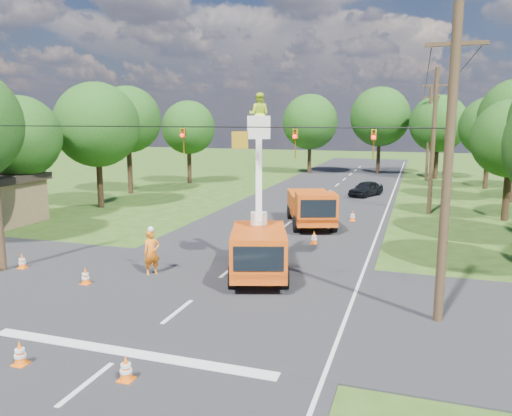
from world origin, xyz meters
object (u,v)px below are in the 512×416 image
(pole_right_far, at_px, (429,133))
(tree_left_d, at_px, (97,125))
(traffic_cone_1, at_px, (126,368))
(traffic_cone_0, at_px, (20,353))
(traffic_cone_2, at_px, (271,251))
(tree_right_e, at_px, (490,127))
(bucket_truck, at_px, (259,238))
(tree_far_c, at_px, (439,124))
(pole_right_mid, at_px, (433,141))
(ground_worker, at_px, (152,252))
(traffic_cone_3, at_px, (314,238))
(traffic_cone_5, at_px, (22,261))
(second_truck, at_px, (311,207))
(distant_car, at_px, (366,189))
(tree_far_b, at_px, (380,117))
(tree_left_f, at_px, (189,128))
(pole_right_near, at_px, (448,167))
(tree_far_a, at_px, (310,122))
(tree_left_c, at_px, (19,137))
(traffic_cone_7, at_px, (353,216))
(tree_left_e, at_px, (128,120))
(traffic_cone_4, at_px, (85,276))
(tree_right_c, at_px, (511,139))

(pole_right_far, bearing_deg, tree_left_d, -133.23)
(traffic_cone_1, bearing_deg, traffic_cone_0, -176.95)
(traffic_cone_2, distance_m, tree_right_e, 32.53)
(bucket_truck, height_order, tree_far_c, tree_far_c)
(pole_right_mid, bearing_deg, ground_worker, -121.79)
(traffic_cone_1, relative_size, traffic_cone_3, 1.00)
(traffic_cone_5, height_order, tree_far_c, tree_far_c)
(second_truck, height_order, tree_right_e, tree_right_e)
(traffic_cone_3, bearing_deg, pole_right_mid, 62.01)
(tree_left_d, bearing_deg, distant_car, 32.26)
(traffic_cone_3, bearing_deg, pole_right_far, 79.22)
(pole_right_far, height_order, tree_far_b, tree_far_b)
(distant_car, relative_size, tree_left_f, 0.46)
(tree_far_b, bearing_deg, traffic_cone_1, -92.39)
(bucket_truck, xyz_separation_m, traffic_cone_0, (-3.71, -9.54, -1.27))
(ground_worker, xyz_separation_m, traffic_cone_0, (0.63, -8.19, -0.63))
(tree_left_f, bearing_deg, traffic_cone_2, -56.93)
(traffic_cone_0, relative_size, tree_far_c, 0.08)
(traffic_cone_2, distance_m, pole_right_near, 10.38)
(tree_far_a, bearing_deg, tree_far_b, 14.04)
(distant_car, relative_size, tree_far_c, 0.42)
(tree_left_f, relative_size, tree_far_a, 0.88)
(tree_left_c, xyz_separation_m, tree_far_b, (19.50, 36.00, 1.37))
(traffic_cone_3, height_order, traffic_cone_7, same)
(second_truck, bearing_deg, ground_worker, -130.02)
(traffic_cone_7, distance_m, tree_left_c, 21.87)
(traffic_cone_5, xyz_separation_m, pole_right_mid, (17.39, 19.54, 4.75))
(traffic_cone_3, xyz_separation_m, tree_left_f, (-17.36, 21.17, 5.33))
(distant_car, bearing_deg, traffic_cone_7, -64.16)
(pole_right_near, height_order, tree_right_e, pole_right_near)
(traffic_cone_1, xyz_separation_m, traffic_cone_2, (0.27, 12.06, 0.00))
(pole_right_near, height_order, tree_left_e, pole_right_near)
(traffic_cone_4, bearing_deg, tree_right_c, 47.15)
(tree_left_e, bearing_deg, traffic_cone_4, -62.04)
(tree_left_f, bearing_deg, distant_car, -10.41)
(bucket_truck, relative_size, tree_left_e, 0.81)
(traffic_cone_3, xyz_separation_m, traffic_cone_7, (1.18, 6.70, 0.00))
(traffic_cone_2, bearing_deg, traffic_cone_0, -105.75)
(distant_car, relative_size, tree_left_c, 0.48)
(traffic_cone_7, height_order, tree_left_f, tree_left_f)
(traffic_cone_3, height_order, tree_left_f, tree_left_f)
(ground_worker, distance_m, tree_left_f, 31.21)
(tree_right_e, height_order, tree_far_a, tree_far_a)
(traffic_cone_3, bearing_deg, tree_left_d, 160.64)
(tree_left_e, height_order, tree_far_c, tree_left_e)
(pole_right_far, bearing_deg, second_truck, -104.73)
(tree_left_f, bearing_deg, bucket_truck, -59.20)
(traffic_cone_0, distance_m, tree_far_b, 52.36)
(tree_far_b, height_order, tree_far_c, tree_far_b)
(traffic_cone_5, bearing_deg, traffic_cone_1, -35.61)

